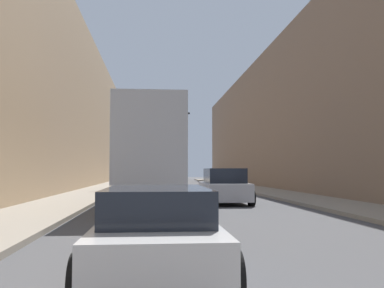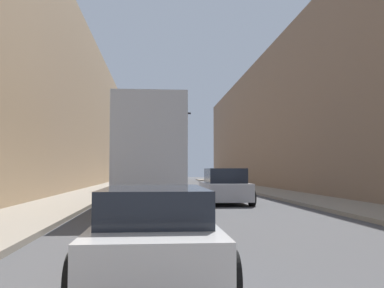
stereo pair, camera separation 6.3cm
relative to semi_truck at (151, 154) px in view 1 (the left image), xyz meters
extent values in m
cube|color=gray|center=(8.20, 10.66, -2.25)|extent=(3.01, 80.00, 0.15)
cube|color=gray|center=(-4.02, 10.66, -2.25)|extent=(3.01, 80.00, 0.15)
cube|color=#846B56|center=(12.70, 10.66, 3.69)|extent=(6.00, 80.00, 12.02)
cube|color=tan|center=(-8.52, 10.66, 4.52)|extent=(6.00, 80.00, 13.68)
cube|color=#B2B7C1|center=(0.00, -1.07, 0.32)|extent=(2.49, 9.15, 3.09)
cube|color=black|center=(0.00, -1.07, -1.37)|extent=(1.24, 9.15, 0.24)
cube|color=navy|center=(0.00, 4.76, -0.98)|extent=(2.49, 2.50, 2.69)
cylinder|color=black|center=(-1.09, -4.45, -1.82)|extent=(0.25, 1.00, 1.00)
cylinder|color=black|center=(1.09, -4.45, -1.82)|extent=(0.25, 1.00, 1.00)
cylinder|color=black|center=(-1.09, -3.25, -1.82)|extent=(0.25, 1.00, 1.00)
cylinder|color=black|center=(1.09, -3.25, -1.82)|extent=(0.25, 1.00, 1.00)
cylinder|color=black|center=(-1.09, 4.76, -1.82)|extent=(0.25, 1.00, 1.00)
cylinder|color=black|center=(1.09, 4.76, -1.82)|extent=(0.25, 1.00, 1.00)
cube|color=silver|center=(0.21, -12.45, -1.82)|extent=(1.72, 4.79, 0.66)
cube|color=#1E232D|center=(0.21, -12.69, -1.24)|extent=(1.51, 2.63, 0.49)
cylinder|color=black|center=(-0.65, -10.76, -2.00)|extent=(0.25, 0.64, 0.64)
cylinder|color=black|center=(1.07, -10.76, -2.00)|extent=(0.25, 0.64, 0.64)
cylinder|color=black|center=(-0.65, -14.25, -2.00)|extent=(0.25, 0.64, 0.64)
cylinder|color=black|center=(1.07, -14.25, -2.00)|extent=(0.25, 0.64, 0.64)
cube|color=#B7B7BC|center=(3.50, 1.11, -1.73)|extent=(1.95, 4.52, 0.79)
cube|color=#1E232D|center=(3.50, 0.88, -0.99)|extent=(1.72, 2.48, 0.68)
cylinder|color=black|center=(2.52, 2.66, -1.97)|extent=(0.25, 0.70, 0.70)
cylinder|color=black|center=(4.47, 2.66, -1.97)|extent=(0.25, 0.70, 0.70)
cylinder|color=black|center=(2.52, -0.55, -1.97)|extent=(0.25, 0.70, 0.70)
cylinder|color=black|center=(4.47, -0.55, -1.97)|extent=(0.25, 0.70, 0.70)
cylinder|color=black|center=(-2.36, 13.81, 0.84)|extent=(0.20, 0.20, 6.33)
cube|color=black|center=(0.28, 13.81, 3.71)|extent=(5.28, 0.12, 0.12)
cube|color=black|center=(-1.04, 13.81, 3.20)|extent=(0.30, 0.24, 0.90)
sphere|color=green|center=(-1.04, 13.67, 3.48)|extent=(0.18, 0.18, 0.18)
cube|color=black|center=(0.28, 13.81, 3.20)|extent=(0.30, 0.24, 0.90)
sphere|color=green|center=(0.28, 13.67, 3.48)|extent=(0.18, 0.18, 0.18)
cube|color=black|center=(1.60, 13.81, 3.20)|extent=(0.30, 0.24, 0.90)
sphere|color=green|center=(1.60, 13.67, 2.92)|extent=(0.18, 0.18, 0.18)
camera|label=1|loc=(0.17, -19.30, -0.73)|focal=40.00mm
camera|label=2|loc=(0.23, -19.31, -0.73)|focal=40.00mm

